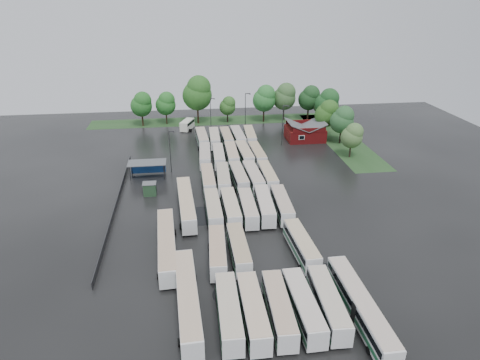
{
  "coord_description": "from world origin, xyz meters",
  "views": [
    {
      "loc": [
        -8.13,
        -66.74,
        37.65
      ],
      "look_at": [
        2.0,
        12.0,
        2.5
      ],
      "focal_mm": 32.0,
      "sensor_mm": 36.0,
      "label": 1
    }
  ],
  "objects": [
    {
      "name": "bus_r5c1",
      "position": [
        -1.03,
        41.69,
        1.8
      ],
      "size": [
        2.79,
        11.81,
        3.27
      ],
      "rotation": [
        0.0,
        0.0,
        -0.02
      ],
      "color": "silver",
      "rests_on": "ground"
    },
    {
      "name": "bus_r3c2",
      "position": [
        2.16,
        15.12,
        1.81
      ],
      "size": [
        3.01,
        11.91,
        3.29
      ],
      "rotation": [
        0.0,
        0.0,
        0.04
      ],
      "color": "silver",
      "rests_on": "ground"
    },
    {
      "name": "bus_r2c1",
      "position": [
        -1.07,
        1.29,
        1.84
      ],
      "size": [
        2.75,
        12.06,
        3.35
      ],
      "rotation": [
        0.0,
        0.0,
        0.02
      ],
      "color": "silver",
      "rests_on": "ground"
    },
    {
      "name": "artic_bus_west_a",
      "position": [
        -9.19,
        -22.73,
        1.88
      ],
      "size": [
        3.43,
        18.38,
        3.39
      ],
      "rotation": [
        0.0,
        0.0,
        0.05
      ],
      "color": "silver",
      "rests_on": "ground"
    },
    {
      "name": "minibus",
      "position": [
        -8.06,
        56.35,
        1.57
      ],
      "size": [
        4.48,
        6.89,
        2.82
      ],
      "rotation": [
        0.0,
        0.0,
        -0.36
      ],
      "color": "white",
      "rests_on": "ground"
    },
    {
      "name": "bus_r5c2",
      "position": [
        2.19,
        41.76,
        1.79
      ],
      "size": [
        2.77,
        11.73,
        3.25
      ],
      "rotation": [
        0.0,
        0.0,
        0.03
      ],
      "color": "silver",
      "rests_on": "ground"
    },
    {
      "name": "tree_east_4",
      "position": [
        33.94,
        60.09,
        5.45
      ],
      "size": [
        5.11,
        5.11,
        8.47
      ],
      "color": "#362114",
      "rests_on": "ground"
    },
    {
      "name": "grass_strip_east",
      "position": [
        34.0,
        42.8,
        0.01
      ],
      "size": [
        10.0,
        50.0,
        0.01
      ],
      "primitive_type": "cube",
      "color": "#21411C",
      "rests_on": "ground"
    },
    {
      "name": "lamp_post_nw",
      "position": [
        -12.02,
        23.99,
        5.64
      ],
      "size": [
        1.5,
        0.29,
        9.71
      ],
      "color": "#2D2D30",
      "rests_on": "ground"
    },
    {
      "name": "bus_r2c3",
      "position": [
        5.18,
        1.51,
        1.87
      ],
      "size": [
        3.21,
        12.32,
        3.4
      ],
      "rotation": [
        0.0,
        0.0,
        -0.05
      ],
      "color": "silver",
      "rests_on": "ground"
    },
    {
      "name": "bus_r5c0",
      "position": [
        -4.32,
        41.96,
        1.83
      ],
      "size": [
        3.11,
        12.09,
        3.34
      ],
      "rotation": [
        0.0,
        0.0,
        0.05
      ],
      "color": "silver",
      "rests_on": "ground"
    },
    {
      "name": "bus_r3c3",
      "position": [
        5.18,
        14.68,
        1.86
      ],
      "size": [
        3.08,
        12.27,
        3.39
      ],
      "rotation": [
        0.0,
        0.0,
        0.04
      ],
      "color": "silver",
      "rests_on": "ground"
    },
    {
      "name": "lamp_post_ne",
      "position": [
        16.81,
        38.76,
        6.28
      ],
      "size": [
        1.67,
        0.32,
        10.82
      ],
      "color": "#2D2D30",
      "rests_on": "ground"
    },
    {
      "name": "bus_r1c4",
      "position": [
        8.41,
        -12.27,
        1.83
      ],
      "size": [
        3.11,
        12.04,
        3.32
      ],
      "rotation": [
        0.0,
        0.0,
        0.05
      ],
      "color": "silver",
      "rests_on": "ground"
    },
    {
      "name": "puddle_1",
      "position": [
        9.85,
        -23.15,
        0.0
      ],
      "size": [
        2.92,
        2.92,
        0.01
      ],
      "primitive_type": "cylinder",
      "color": "black",
      "rests_on": "ground"
    },
    {
      "name": "lamp_post_back_e",
      "position": [
        9.18,
        54.42,
        6.25
      ],
      "size": [
        1.66,
        0.32,
        10.77
      ],
      "color": "#2D2D30",
      "rests_on": "ground"
    },
    {
      "name": "bus_r2c2",
      "position": [
        2.04,
        1.05,
        1.79
      ],
      "size": [
        2.64,
        11.7,
        3.25
      ],
      "rotation": [
        0.0,
        0.0,
        -0.01
      ],
      "color": "silver",
      "rests_on": "ground"
    },
    {
      "name": "tree_north_6",
      "position": [
        30.49,
        62.27,
        7.08
      ],
      "size": [
        6.65,
        6.65,
        11.01
      ],
      "color": "#302314",
      "rests_on": "ground"
    },
    {
      "name": "puddle_3",
      "position": [
        5.57,
        -0.55,
        0.0
      ],
      "size": [
        3.76,
        3.76,
        0.01
      ],
      "primitive_type": "cylinder",
      "color": "black",
      "rests_on": "ground"
    },
    {
      "name": "puddle_4",
      "position": [
        11.93,
        -16.73,
        0.0
      ],
      "size": [
        3.71,
        3.71,
        0.01
      ],
      "primitive_type": "cylinder",
      "color": "black",
      "rests_on": "ground"
    },
    {
      "name": "bus_r1c1",
      "position": [
        -1.3,
        -12.06,
        1.77
      ],
      "size": [
        2.62,
        11.62,
        3.23
      ],
      "rotation": [
        0.0,
        0.0,
        0.01
      ],
      "color": "silver",
      "rests_on": "ground"
    },
    {
      "name": "bus_r0c3",
      "position": [
        5.03,
        -25.94,
        1.86
      ],
      "size": [
        2.83,
        12.21,
        3.39
      ],
      "rotation": [
        0.0,
        0.0,
        0.02
      ],
      "color": "silver",
      "rests_on": "ground"
    },
    {
      "name": "bus_r0c2",
      "position": [
        1.95,
        -25.98,
        1.85
      ],
      "size": [
        2.9,
        12.12,
        3.36
      ],
      "rotation": [
        0.0,
        0.0,
        -0.03
      ],
      "color": "silver",
      "rests_on": "ground"
    },
    {
      "name": "tree_east_3",
      "position": [
        33.55,
        53.81,
        7.55
      ],
      "size": [
        7.08,
        7.08,
        11.73
      ],
      "color": "#36261B",
      "rests_on": "ground"
    },
    {
      "name": "bus_r4c2",
      "position": [
        2.13,
        28.57,
        1.84
      ],
      "size": [
        2.74,
        12.06,
        3.35
      ],
      "rotation": [
        0.0,
        0.0,
        -0.02
      ],
      "color": "silver",
      "rests_on": "ground"
    },
    {
      "name": "tree_north_2",
      "position": [
        -4.38,
        62.59,
        9.52
      ],
      "size": [
        8.93,
        8.93,
        14.79
      ],
      "color": "#3A2113",
      "rests_on": "ground"
    },
    {
      "name": "bus_r3c4",
      "position": [
        8.26,
        14.91,
        1.79
      ],
      "size": [
        2.62,
        11.75,
        3.26
      ],
      "rotation": [
        0.0,
        0.0,
        0.01
      ],
      "color": "silver",
      "rests_on": "ground"
    },
    {
      "name": "puddle_2",
      "position": [
        -6.36,
        2.43,
        0.0
      ],
      "size": [
        7.29,
        7.29,
        0.01
      ],
      "primitive_type": "cylinder",
      "color": "black",
      "rests_on": "ground"
    },
    {
      "name": "bus_r4c3",
      "position": [
        5.21,
        28.54,
        1.88
      ],
      "size": [
        3.16,
        12.37,
        3.41
      ],
      "rotation": [
        0.0,
        0.0,
        0.05
      ],
      "color": "silver",
      "rests_on": "ground"
    },
    {
      "name": "tree_north_1",
      "position": [
        -14.11,
        63.11,
        6.47
      ],
      "size": [
        6.07,
        6.07,
        10.06
      ],
      "color": "#3A2114",
      "rests_on": "ground"
    },
    {
      "name": "grass_strip_north",
      "position": [
        2.0,
        64.8,
        0.01
      ],
      "size": [
        80.0,
        10.0,
        0.01
      ],
      "primitive_type": "cube",
      "color": "#21411C",
      "rests_on": "ground"
    },
    {
      "name": "tree_north_5",
      "position": [
        22.62,
        62.7,
        7.65
      ],
      "size": [
        7.18,
        7.18,
        11.89
      ],
      "color": "black",
      "rests_on": "ground"
    },
    {
      "name": "bus_r5c3",
      "position": [
        5.27,
        41.82,
        1.87
      ],
      "size": [
        2.99,
        12.32,
        3.41
      ],
      "rotation": [
        0.0,
        0.0,
        0.03
      ],
      "color": "silver",
      "rests_on": "ground"
    },
    {
      "name": "bus_r3c1",
      "position": [
        -1.2,
        14.65,
        1.84
      ],
      "size": [
        3.03,
        12.12,
        3.35
      ],
      "rotation": [
        0.0,
        0.0,
        -0.04
      ],
      "color": "silver",
      "rests_on": "ground"
    },
    {
      "name": "bus_r2c0",
      "position": [
        -4.22,
        1.33,
        1.83
      ],
      "size": [
        2.69,
        12.0,
        3.33
      ],
      "rotation": [
        0.0,
        0.0,
        0.01
      ],
      "color": "silver",
      "rests_on": "ground"
    },
    {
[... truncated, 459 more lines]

